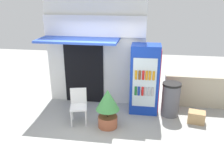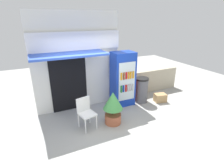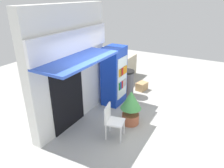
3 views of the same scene
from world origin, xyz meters
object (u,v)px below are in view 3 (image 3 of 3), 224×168
Objects in this scene: trash_bin at (127,83)px; cardboard_box at (142,86)px; plastic_chair at (112,119)px; drink_cooler at (114,76)px; potted_plant_near_shop at (131,105)px.

trash_bin is 0.80m from cardboard_box.
trash_bin is at bearing 153.90° from cardboard_box.
plastic_chair is 3.08m from cardboard_box.
drink_cooler is 0.88m from trash_bin.
plastic_chair is 0.95× the size of trash_bin.
potted_plant_near_shop is at bearing -166.18° from cardboard_box.
trash_bin is at bearing 28.84° from potted_plant_near_shop.
drink_cooler is at bearing 49.06° from potted_plant_near_shop.
drink_cooler reaches higher than potted_plant_near_shop.
drink_cooler reaches higher than plastic_chair.
potted_plant_near_shop is at bearing -130.94° from drink_cooler.
drink_cooler is 4.55× the size of cardboard_box.
cardboard_box is at bearing 13.82° from potted_plant_near_shop.
potted_plant_near_shop is (-0.87, -1.00, -0.38)m from drink_cooler.
cardboard_box is at bearing 7.37° from plastic_chair.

